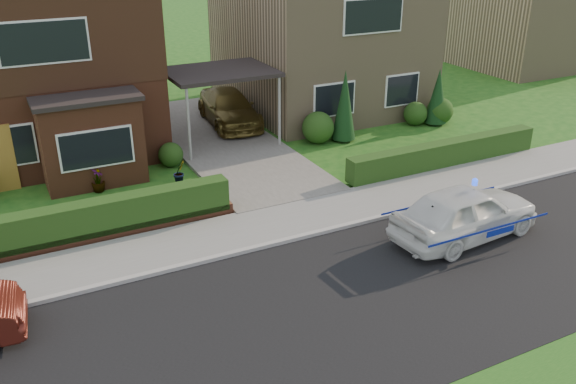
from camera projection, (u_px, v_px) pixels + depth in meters
ground at (398, 288)px, 13.93m from camera, size 120.00×120.00×0.00m
road at (398, 288)px, 13.93m from camera, size 60.00×6.00×0.02m
kerb at (330, 230)px, 16.39m from camera, size 60.00×0.16×0.12m
sidewalk at (312, 215)px, 17.24m from camera, size 60.00×2.00×0.10m
driveway at (223, 142)px, 22.84m from camera, size 3.80×12.00×0.12m
house_left at (33, 41)px, 21.27m from camera, size 7.50×9.53×7.25m
house_right at (319, 21)px, 26.19m from camera, size 7.50×8.06×7.25m
carport_link at (220, 73)px, 21.74m from camera, size 3.80×3.00×2.77m
dwarf_wall at (93, 237)px, 15.77m from camera, size 7.70×0.25×0.36m
hedge_left at (93, 241)px, 15.96m from camera, size 7.50×0.55×0.90m
hedge_right at (443, 167)px, 20.68m from camera, size 7.50×0.55×0.80m
shrub_left_mid at (125, 159)px, 19.56m from camera, size 1.32×1.32×1.32m
shrub_left_near at (171, 155)px, 20.57m from camera, size 0.84×0.84×0.84m
shrub_right_near at (318, 128)px, 22.65m from camera, size 1.20×1.20×1.20m
shrub_right_mid at (415, 114)px, 24.68m from camera, size 0.96×0.96×0.96m
shrub_right_far at (440, 111)px, 24.82m from camera, size 1.08×1.08×1.08m
conifer_a at (344, 107)px, 22.61m from camera, size 0.90×0.90×2.60m
conifer_b at (437, 98)px, 24.51m from camera, size 0.90×0.90×2.20m
neighbour_right at (521, 18)px, 34.13m from camera, size 6.50×7.00×5.20m
police_car at (465, 213)px, 15.83m from camera, size 3.88×4.34×1.60m
driveway_car at (229, 108)px, 24.41m from camera, size 2.26×4.61×1.29m
potted_plant_b at (179, 173)px, 19.22m from camera, size 0.52×0.50×0.75m
potted_plant_c at (98, 180)px, 18.65m from camera, size 0.52×0.52×0.76m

